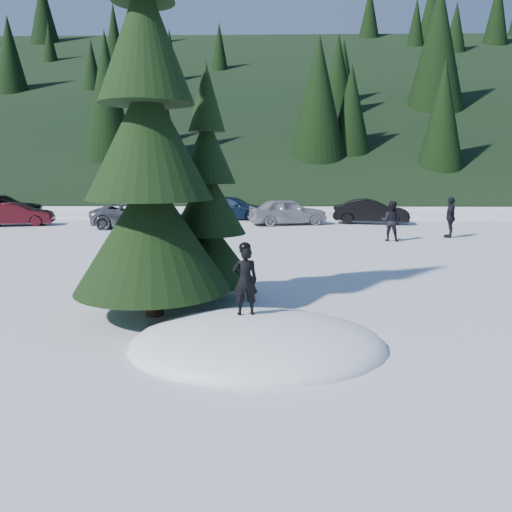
{
  "coord_description": "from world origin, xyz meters",
  "views": [
    {
      "loc": [
        0.15,
        -8.26,
        3.04
      ],
      "look_at": [
        -0.08,
        2.76,
        1.1
      ],
      "focal_mm": 35.0,
      "sensor_mm": 36.0,
      "label": 1
    }
  ],
  "objects_px": {
    "spruce_short": "(208,210)",
    "car_3": "(232,208)",
    "adult_0": "(391,221)",
    "adult_1": "(450,217)",
    "car_1": "(17,214)",
    "car_5": "(371,212)",
    "car_2": "(138,215)",
    "car_0": "(3,206)",
    "child_skier": "(245,281)",
    "car_4": "(288,211)",
    "spruce_tall": "(149,154)"
  },
  "relations": [
    {
      "from": "spruce_short",
      "to": "car_3",
      "type": "height_order",
      "value": "spruce_short"
    },
    {
      "from": "car_3",
      "to": "adult_0",
      "type": "bearing_deg",
      "value": -126.35
    },
    {
      "from": "adult_1",
      "to": "car_1",
      "type": "xyz_separation_m",
      "value": [
        -21.56,
        4.17,
        -0.29
      ]
    },
    {
      "from": "spruce_short",
      "to": "car_3",
      "type": "xyz_separation_m",
      "value": [
        -0.73,
        18.78,
        -1.44
      ]
    },
    {
      "from": "car_1",
      "to": "car_5",
      "type": "height_order",
      "value": "car_5"
    },
    {
      "from": "spruce_short",
      "to": "adult_0",
      "type": "xyz_separation_m",
      "value": [
        6.61,
        9.65,
        -1.26
      ]
    },
    {
      "from": "spruce_short",
      "to": "car_2",
      "type": "height_order",
      "value": "spruce_short"
    },
    {
      "from": "adult_0",
      "to": "car_0",
      "type": "distance_m",
      "value": 23.37
    },
    {
      "from": "child_skier",
      "to": "car_4",
      "type": "bearing_deg",
      "value": -105.74
    },
    {
      "from": "adult_0",
      "to": "car_5",
      "type": "height_order",
      "value": "adult_0"
    },
    {
      "from": "car_0",
      "to": "car_2",
      "type": "bearing_deg",
      "value": -140.01
    },
    {
      "from": "car_4",
      "to": "car_2",
      "type": "bearing_deg",
      "value": 86.58
    },
    {
      "from": "adult_0",
      "to": "car_0",
      "type": "bearing_deg",
      "value": 0.11
    },
    {
      "from": "spruce_short",
      "to": "adult_1",
      "type": "bearing_deg",
      "value": 48.62
    },
    {
      "from": "car_1",
      "to": "adult_0",
      "type": "bearing_deg",
      "value": -119.3
    },
    {
      "from": "car_4",
      "to": "car_5",
      "type": "height_order",
      "value": "car_4"
    },
    {
      "from": "adult_0",
      "to": "car_4",
      "type": "distance_m",
      "value": 7.37
    },
    {
      "from": "adult_1",
      "to": "car_1",
      "type": "distance_m",
      "value": 21.96
    },
    {
      "from": "spruce_tall",
      "to": "car_0",
      "type": "xyz_separation_m",
      "value": [
        -13.88,
        20.26,
        -2.55
      ]
    },
    {
      "from": "spruce_tall",
      "to": "car_5",
      "type": "height_order",
      "value": "spruce_tall"
    },
    {
      "from": "car_3",
      "to": "car_4",
      "type": "xyz_separation_m",
      "value": [
        3.22,
        -3.01,
        0.06
      ]
    },
    {
      "from": "car_1",
      "to": "car_4",
      "type": "xyz_separation_m",
      "value": [
        14.55,
        0.81,
        0.11
      ]
    },
    {
      "from": "spruce_tall",
      "to": "car_5",
      "type": "distance_m",
      "value": 19.73
    },
    {
      "from": "spruce_tall",
      "to": "car_3",
      "type": "xyz_separation_m",
      "value": [
        0.27,
        20.18,
        -2.65
      ]
    },
    {
      "from": "car_1",
      "to": "car_2",
      "type": "relative_size",
      "value": 0.78
    },
    {
      "from": "car_4",
      "to": "car_1",
      "type": "bearing_deg",
      "value": 79.78
    },
    {
      "from": "car_0",
      "to": "spruce_tall",
      "type": "bearing_deg",
      "value": -170.35
    },
    {
      "from": "car_4",
      "to": "child_skier",
      "type": "bearing_deg",
      "value": 161.94
    },
    {
      "from": "car_4",
      "to": "spruce_short",
      "type": "bearing_deg",
      "value": 157.6
    },
    {
      "from": "car_3",
      "to": "car_5",
      "type": "distance_m",
      "value": 8.24
    },
    {
      "from": "child_skier",
      "to": "car_3",
      "type": "distance_m",
      "value": 21.75
    },
    {
      "from": "spruce_tall",
      "to": "car_2",
      "type": "bearing_deg",
      "value": 105.51
    },
    {
      "from": "car_0",
      "to": "car_3",
      "type": "xyz_separation_m",
      "value": [
        14.14,
        -0.08,
        -0.1
      ]
    },
    {
      "from": "car_1",
      "to": "car_5",
      "type": "bearing_deg",
      "value": -99.24
    },
    {
      "from": "spruce_tall",
      "to": "car_4",
      "type": "relative_size",
      "value": 2.03
    },
    {
      "from": "adult_1",
      "to": "car_4",
      "type": "height_order",
      "value": "adult_1"
    },
    {
      "from": "car_3",
      "to": "car_2",
      "type": "bearing_deg",
      "value": 148.27
    },
    {
      "from": "car_2",
      "to": "child_skier",
      "type": "bearing_deg",
      "value": -172.31
    },
    {
      "from": "spruce_tall",
      "to": "car_0",
      "type": "height_order",
      "value": "spruce_tall"
    },
    {
      "from": "car_3",
      "to": "car_4",
      "type": "distance_m",
      "value": 4.41
    },
    {
      "from": "car_0",
      "to": "car_4",
      "type": "distance_m",
      "value": 17.64
    },
    {
      "from": "spruce_tall",
      "to": "adult_1",
      "type": "relative_size",
      "value": 4.78
    },
    {
      "from": "car_2",
      "to": "car_4",
      "type": "distance_m",
      "value": 7.99
    },
    {
      "from": "spruce_short",
      "to": "adult_1",
      "type": "height_order",
      "value": "spruce_short"
    },
    {
      "from": "car_1",
      "to": "spruce_tall",
      "type": "bearing_deg",
      "value": -159.39
    },
    {
      "from": "spruce_short",
      "to": "spruce_tall",
      "type": "bearing_deg",
      "value": -125.54
    },
    {
      "from": "spruce_short",
      "to": "car_0",
      "type": "bearing_deg",
      "value": 128.26
    },
    {
      "from": "car_1",
      "to": "car_4",
      "type": "distance_m",
      "value": 14.57
    },
    {
      "from": "adult_0",
      "to": "car_4",
      "type": "height_order",
      "value": "adult_0"
    },
    {
      "from": "adult_0",
      "to": "adult_1",
      "type": "bearing_deg",
      "value": -135.32
    }
  ]
}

